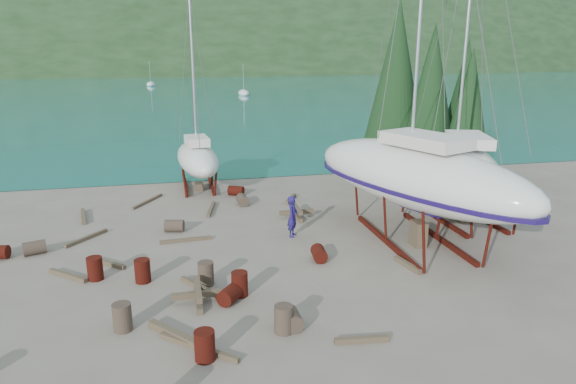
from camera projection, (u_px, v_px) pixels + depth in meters
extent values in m
plane|color=#685D52|center=(275.00, 272.00, 19.96)|extent=(600.00, 600.00, 0.00)
plane|color=#187A7C|center=(175.00, 64.00, 315.97)|extent=(700.00, 700.00, 0.00)
ellipsoid|color=#1A3018|center=(174.00, 63.00, 320.67)|extent=(800.00, 360.00, 110.00)
cube|color=beige|center=(9.00, 68.00, 185.22)|extent=(6.00, 5.00, 4.00)
cube|color=#A54C2D|center=(8.00, 60.00, 184.47)|extent=(6.60, 5.60, 1.60)
cube|color=beige|center=(124.00, 67.00, 193.72)|extent=(6.00, 5.00, 4.00)
cube|color=#A54C2D|center=(124.00, 59.00, 192.97)|extent=(6.60, 5.60, 1.60)
cube|color=beige|center=(255.00, 66.00, 204.34)|extent=(6.00, 5.00, 4.00)
cube|color=#A54C2D|center=(255.00, 59.00, 203.59)|extent=(6.60, 5.60, 1.60)
cylinder|color=black|center=(425.00, 169.00, 33.68)|extent=(0.36, 0.36, 1.60)
cone|color=black|center=(431.00, 91.00, 32.34)|extent=(3.60, 3.60, 8.40)
cylinder|color=black|center=(462.00, 176.00, 32.15)|extent=(0.36, 0.36, 1.36)
cone|color=black|center=(469.00, 108.00, 31.01)|extent=(3.06, 3.06, 7.14)
cylinder|color=black|center=(392.00, 162.00, 35.21)|extent=(0.36, 0.36, 1.84)
cone|color=black|center=(396.00, 76.00, 33.67)|extent=(4.14, 4.14, 9.66)
cylinder|color=black|center=(458.00, 164.00, 35.28)|extent=(0.36, 0.36, 1.44)
cone|color=black|center=(464.00, 98.00, 34.07)|extent=(3.24, 3.24, 7.56)
ellipsoid|color=silver|center=(244.00, 93.00, 97.16)|extent=(2.00, 5.00, 1.40)
cylinder|color=silver|center=(243.00, 78.00, 96.40)|extent=(0.08, 0.08, 5.00)
ellipsoid|color=silver|center=(151.00, 84.00, 121.53)|extent=(2.00, 5.00, 1.40)
cylinder|color=silver|center=(150.00, 72.00, 120.76)|extent=(0.08, 0.08, 5.00)
ellipsoid|color=silver|center=(416.00, 176.00, 22.37)|extent=(7.75, 12.56, 2.83)
cube|color=#1A0E48|center=(421.00, 201.00, 22.06)|extent=(1.04, 2.12, 1.00)
cube|color=silver|center=(425.00, 140.00, 21.35)|extent=(3.15, 4.09, 0.50)
cube|color=#51140D|center=(386.00, 241.00, 22.89)|extent=(0.18, 6.66, 0.20)
cube|color=#51140D|center=(437.00, 236.00, 23.42)|extent=(0.18, 6.66, 0.20)
cube|color=brown|center=(418.00, 234.00, 22.46)|extent=(0.50, 0.80, 1.12)
ellipsoid|color=silver|center=(460.00, 167.00, 25.60)|extent=(6.11, 10.88, 2.47)
cube|color=#1A0E48|center=(465.00, 185.00, 25.32)|extent=(0.82, 1.87, 1.00)
cube|color=silver|center=(469.00, 140.00, 24.71)|extent=(2.56, 3.50, 0.50)
cylinder|color=silver|center=(469.00, 7.00, 24.05)|extent=(0.14, 0.14, 12.54)
cube|color=#51140D|center=(437.00, 218.00, 26.06)|extent=(0.18, 5.75, 0.20)
cube|color=#51140D|center=(474.00, 215.00, 26.51)|extent=(0.18, 5.75, 0.20)
cube|color=brown|center=(462.00, 212.00, 25.69)|extent=(0.50, 0.80, 0.92)
ellipsoid|color=silver|center=(197.00, 159.00, 31.48)|extent=(2.99, 7.46, 1.87)
cube|color=#1A0E48|center=(198.00, 168.00, 31.27)|extent=(0.38, 1.33, 1.00)
cube|color=silver|center=(197.00, 141.00, 30.82)|extent=(1.47, 2.29, 0.50)
cylinder|color=silver|center=(193.00, 68.00, 30.38)|extent=(0.14, 0.14, 8.72)
cube|color=#51140D|center=(186.00, 187.00, 31.78)|extent=(0.18, 4.00, 0.20)
cube|color=#51140D|center=(212.00, 186.00, 32.12)|extent=(0.18, 4.00, 0.20)
cube|color=brown|center=(199.00, 186.00, 31.58)|extent=(0.50, 0.80, 0.43)
imported|color=#1D1459|center=(293.00, 216.00, 23.50)|extent=(0.74, 0.84, 1.92)
cylinder|color=#2D2823|center=(292.00, 319.00, 15.88)|extent=(0.60, 0.89, 0.58)
cylinder|color=#51140D|center=(236.00, 191.00, 30.29)|extent=(1.05, 0.92, 0.58)
cylinder|color=#2D2823|center=(206.00, 273.00, 18.74)|extent=(0.58, 0.58, 0.88)
cylinder|color=#51140D|center=(319.00, 254.00, 20.96)|extent=(0.66, 0.93, 0.58)
cylinder|color=#51140D|center=(95.00, 268.00, 19.17)|extent=(0.58, 0.58, 0.88)
cylinder|color=#2D2823|center=(174.00, 226.00, 24.28)|extent=(0.99, 0.76, 0.58)
cylinder|color=#51140D|center=(240.00, 284.00, 17.90)|extent=(0.58, 0.58, 0.88)
cylinder|color=#2D2823|center=(243.00, 200.00, 28.44)|extent=(0.65, 0.92, 0.58)
cylinder|color=#51140D|center=(230.00, 294.00, 17.46)|extent=(0.99, 1.05, 0.58)
cylinder|color=#51140D|center=(205.00, 346.00, 14.17)|extent=(0.58, 0.58, 0.88)
cylinder|color=#51140D|center=(143.00, 271.00, 18.97)|extent=(0.58, 0.58, 0.88)
cylinder|color=#2D2823|center=(34.00, 248.00, 21.58)|extent=(1.02, 0.84, 0.58)
cylinder|color=#2D2823|center=(122.00, 317.00, 15.68)|extent=(0.58, 0.58, 0.88)
cylinder|color=#2D2823|center=(284.00, 319.00, 15.57)|extent=(0.58, 0.58, 0.88)
cube|color=brown|center=(147.00, 201.00, 28.93)|extent=(1.60, 2.59, 0.14)
cube|color=brown|center=(408.00, 265.00, 20.33)|extent=(0.50, 1.60, 0.19)
cube|color=brown|center=(83.00, 216.00, 26.29)|extent=(0.58, 2.39, 0.19)
cube|color=brown|center=(198.00, 347.00, 14.75)|extent=(2.22, 1.98, 0.15)
cube|color=brown|center=(107.00, 263.00, 20.53)|extent=(1.54, 1.35, 0.17)
cube|color=brown|center=(203.00, 288.00, 18.38)|extent=(1.51, 2.11, 0.16)
cube|color=brown|center=(291.00, 199.00, 29.31)|extent=(0.99, 1.61, 0.19)
cube|color=brown|center=(362.00, 340.00, 15.11)|extent=(1.65, 0.34, 0.17)
cube|color=brown|center=(211.00, 209.00, 27.51)|extent=(0.67, 2.53, 0.16)
cube|color=brown|center=(186.00, 240.00, 23.06)|extent=(2.30, 0.32, 0.15)
cube|color=brown|center=(68.00, 276.00, 19.41)|extent=(1.58, 1.43, 0.17)
cube|color=brown|center=(178.00, 336.00, 15.27)|extent=(1.78, 2.05, 0.23)
cube|color=brown|center=(87.00, 238.00, 23.27)|extent=(1.64, 1.96, 0.16)
cube|color=brown|center=(198.00, 300.00, 17.49)|extent=(0.20, 1.80, 0.20)
cube|color=brown|center=(198.00, 294.00, 17.44)|extent=(1.80, 0.20, 0.20)
cube|color=brown|center=(198.00, 289.00, 17.38)|extent=(0.20, 1.80, 0.20)
cube|color=brown|center=(297.00, 216.00, 26.34)|extent=(0.20, 1.80, 0.20)
cube|color=brown|center=(297.00, 212.00, 26.29)|extent=(1.80, 0.20, 0.20)
cube|color=brown|center=(297.00, 208.00, 26.23)|extent=(0.20, 1.80, 0.20)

